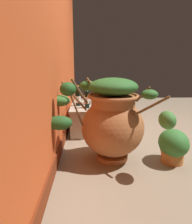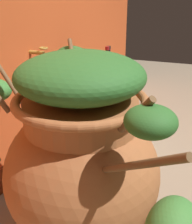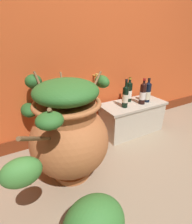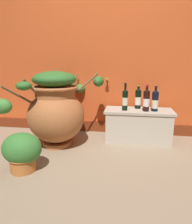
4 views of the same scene
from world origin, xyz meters
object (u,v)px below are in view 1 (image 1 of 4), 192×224
object	(u,v)px
wine_bottle_middle	(78,97)
potted_shrub	(173,146)
wine_bottle_right	(87,98)
wine_bottle_left	(88,96)
wine_bottle_back	(86,95)
terracotta_urn	(112,119)

from	to	relation	value
wine_bottle_middle	potted_shrub	size ratio (longest dim) A/B	0.86
wine_bottle_middle	wine_bottle_right	bearing A→B (deg)	-140.64
wine_bottle_left	wine_bottle_back	xyz separation A→B (m)	(0.11, 0.03, -0.01)
wine_bottle_back	potted_shrub	distance (m)	1.61
wine_bottle_right	wine_bottle_back	bearing A→B (deg)	1.79
wine_bottle_left	wine_bottle_right	bearing A→B (deg)	176.65
wine_bottle_right	wine_bottle_left	bearing A→B (deg)	-3.35
terracotta_urn	wine_bottle_right	xyz separation A→B (m)	(0.81, 0.27, 0.09)
terracotta_urn	wine_bottle_left	xyz separation A→B (m)	(1.07, 0.25, 0.09)
wine_bottle_left	wine_bottle_middle	bearing A→B (deg)	121.52
wine_bottle_right	wine_bottle_back	size ratio (longest dim) A/B	1.10
terracotta_urn	wine_bottle_left	size ratio (longest dim) A/B	3.67
wine_bottle_left	wine_bottle_middle	world-z (taller)	wine_bottle_left
wine_bottle_middle	wine_bottle_back	bearing A→B (deg)	-31.87
terracotta_urn	wine_bottle_back	size ratio (longest dim) A/B	3.84
terracotta_urn	potted_shrub	xyz separation A→B (m)	(-0.10, -0.65, -0.27)
terracotta_urn	wine_bottle_middle	world-z (taller)	terracotta_urn
terracotta_urn	wine_bottle_back	bearing A→B (deg)	13.35
wine_bottle_back	wine_bottle_middle	bearing A→B (deg)	148.13
wine_bottle_right	potted_shrub	bearing A→B (deg)	-134.66
terracotta_urn	wine_bottle_back	xyz separation A→B (m)	(1.17, 0.28, 0.08)
wine_bottle_middle	wine_bottle_back	size ratio (longest dim) A/B	1.01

